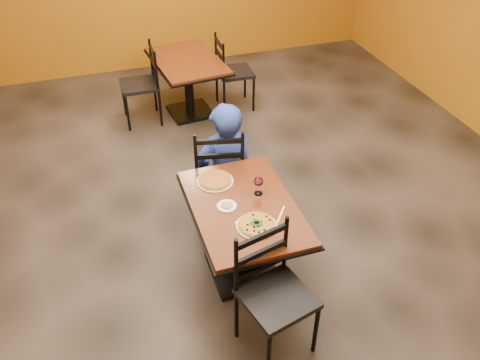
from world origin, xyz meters
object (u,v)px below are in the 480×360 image
object	(u,v)px
chair_second_left	(139,85)
side_plate	(227,206)
wine_glass	(258,185)
pizza_far	(215,180)
table_second	(188,74)
chair_second_right	(235,72)
pizza_main	(257,224)
table_main	(243,224)
diner	(225,159)
plate_far	(215,181)
chair_main_far	(219,168)
chair_main_near	(277,299)
plate_main	(257,226)

from	to	relation	value
chair_second_left	side_plate	distance (m)	2.88
wine_glass	pizza_far	bearing A→B (deg)	137.57
table_second	chair_second_left	xyz separation A→B (m)	(-0.62, 0.00, -0.06)
chair_second_right	pizza_main	size ratio (longest dim) A/B	3.41
side_plate	table_main	bearing A→B (deg)	-12.39
table_main	chair_second_left	bearing A→B (deg)	97.62
diner	wine_glass	size ratio (longest dim) A/B	6.54
chair_second_right	plate_far	bearing A→B (deg)	160.76
chair_main_far	plate_far	world-z (taller)	chair_main_far
table_second	chair_second_left	distance (m)	0.62
chair_second_left	wine_glass	xyz separation A→B (m)	(0.55, -2.78, 0.35)
chair_main_near	plate_far	size ratio (longest dim) A/B	3.30
table_main	chair_second_right	xyz separation A→B (m)	(0.85, 2.88, -0.07)
pizza_main	side_plate	size ratio (longest dim) A/B	1.77
chair_main_near	pizza_main	bearing A→B (deg)	73.11
table_second	side_plate	bearing A→B (deg)	-97.26
diner	table_second	bearing A→B (deg)	-95.44
table_main	plate_main	distance (m)	0.33
chair_main_far	plate_main	world-z (taller)	chair_main_far
diner	plate_main	distance (m)	1.17
diner	chair_main_far	bearing A→B (deg)	13.64
pizza_far	plate_main	bearing A→B (deg)	-77.29
diner	side_plate	size ratio (longest dim) A/B	7.36
pizza_main	plate_far	xyz separation A→B (m)	(-0.14, 0.63, -0.02)
plate_main	side_plate	bearing A→B (deg)	116.44
diner	pizza_main	xyz separation A→B (m)	(-0.10, -1.16, 0.18)
table_main	side_plate	bearing A→B (deg)	167.61
plate_main	plate_far	world-z (taller)	same
table_main	table_second	bearing A→B (deg)	85.36
diner	chair_main_near	bearing A→B (deg)	83.89
chair_second_left	chair_second_right	bearing A→B (deg)	91.39
table_main	diner	xyz separation A→B (m)	(0.11, 0.89, 0.03)
table_second	chair_main_near	size ratio (longest dim) A/B	1.22
diner	plate_main	world-z (taller)	diner
plate_main	pizza_far	bearing A→B (deg)	102.71
chair_second_right	pizza_main	world-z (taller)	chair_second_right
chair_main_near	diner	xyz separation A→B (m)	(0.12, 1.67, 0.08)
wine_glass	plate_main	bearing A→B (deg)	-111.75
chair_main_far	plate_far	bearing A→B (deg)	84.47
diner	wine_glass	bearing A→B (deg)	91.69
chair_main_far	chair_second_right	bearing A→B (deg)	-98.06
table_main	chair_second_right	bearing A→B (deg)	73.51
side_plate	chair_main_far	bearing A→B (deg)	78.03
chair_main_near	plate_main	world-z (taller)	chair_main_near
diner	plate_far	bearing A→B (deg)	63.46
chair_main_near	plate_far	xyz separation A→B (m)	(-0.12, 1.14, 0.24)
side_plate	pizza_main	bearing A→B (deg)	-63.56
chair_second_right	pizza_far	world-z (taller)	chair_second_right
plate_far	chair_main_near	bearing A→B (deg)	-84.10
plate_main	chair_main_near	bearing A→B (deg)	-92.75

